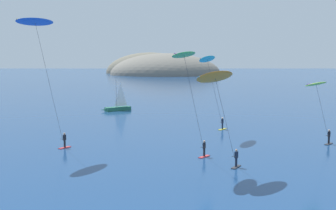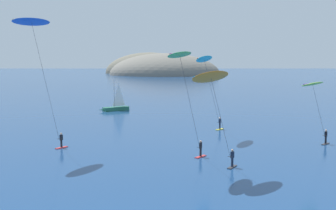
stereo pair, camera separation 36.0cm
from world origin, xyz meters
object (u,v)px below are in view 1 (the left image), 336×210
Objects in this scene: sailboat_near at (114,107)px; kitesurfer_orange at (215,84)px; kitesurfer_lime at (315,89)px; kitesurfer_blue at (36,33)px; kitesurfer_cyan at (207,66)px; kitesurfer_green at (184,65)px.

sailboat_near is 0.63× the size of kitesurfer_orange.
kitesurfer_lime is at bearing -51.74° from sailboat_near.
kitesurfer_cyan is at bearing 28.25° from kitesurfer_blue.
kitesurfer_orange is 3.31m from kitesurfer_green.
sailboat_near is 0.41× the size of kitesurfer_blue.
kitesurfer_blue reaches higher than kitesurfer_lime.
kitesurfer_cyan is (-10.82, 7.73, 2.26)m from kitesurfer_lime.
kitesurfer_orange is 0.65× the size of kitesurfer_blue.
kitesurfer_blue is (-17.14, 7.40, 4.61)m from kitesurfer_orange.
kitesurfer_orange reaches higher than sailboat_near.
kitesurfer_green is at bearing -102.59° from kitesurfer_cyan.
kitesurfer_lime is 29.57m from kitesurfer_blue.
sailboat_near is 42.53m from kitesurfer_green.
sailboat_near is at bearing 105.48° from kitesurfer_green.
sailboat_near is 0.76× the size of kitesurfer_lime.
kitesurfer_blue reaches higher than kitesurfer_green.
kitesurfer_cyan is (14.61, -24.51, 8.21)m from sailboat_near.
sailboat_near is at bearing 84.16° from kitesurfer_blue.
kitesurfer_blue is at bearing 158.04° from kitesurfer_green.
kitesurfer_lime is 13.49m from kitesurfer_cyan.
sailboat_near is 29.68m from kitesurfer_cyan.
kitesurfer_blue is at bearing -151.75° from kitesurfer_cyan.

